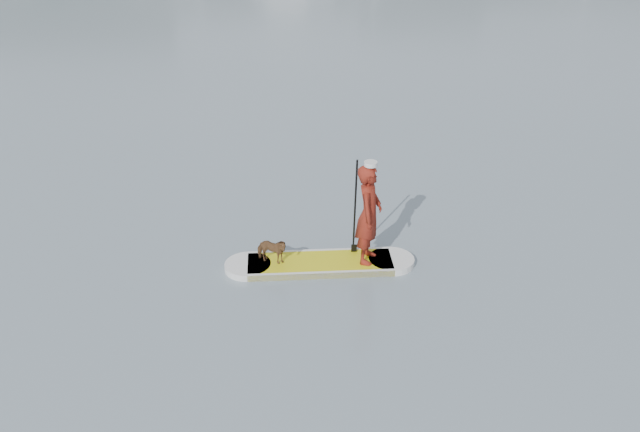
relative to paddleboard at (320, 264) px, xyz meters
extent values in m
cube|color=yellow|center=(0.00, 0.00, 0.00)|extent=(2.54, 0.94, 0.12)
cylinder|color=silver|center=(-1.25, 0.07, 0.00)|extent=(0.80, 0.80, 0.12)
cylinder|color=silver|center=(1.25, -0.07, 0.00)|extent=(0.80, 0.80, 0.12)
cube|color=silver|center=(0.02, 0.37, 0.00)|extent=(2.50, 0.20, 0.12)
cube|color=silver|center=(-0.02, -0.37, 0.00)|extent=(2.50, 0.20, 0.12)
imported|color=maroon|center=(0.82, -0.05, 0.95)|extent=(0.63, 0.76, 1.77)
cylinder|color=silver|center=(0.82, -0.05, 1.87)|extent=(0.22, 0.22, 0.07)
imported|color=brown|center=(-0.83, 0.05, 0.30)|extent=(0.63, 0.49, 0.49)
cylinder|color=black|center=(0.63, 0.24, 0.94)|extent=(0.05, 0.30, 1.89)
cube|color=black|center=(0.63, 0.24, 0.04)|extent=(0.10, 0.03, 0.32)
camera|label=1|loc=(-1.28, -10.44, 6.53)|focal=40.00mm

